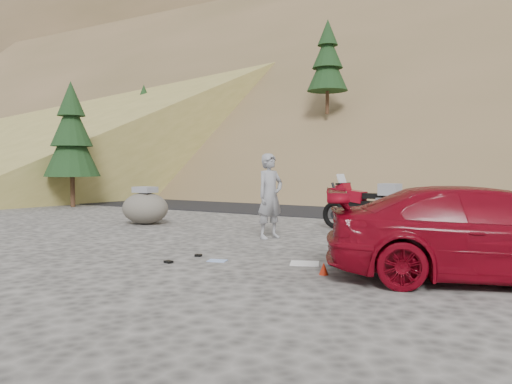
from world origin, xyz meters
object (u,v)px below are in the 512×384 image
man (270,238)px  boulder (145,208)px  motorcycle (368,207)px  red_car (489,280)px

man → boulder: bearing=100.5°
motorcycle → man: size_ratio=1.26×
motorcycle → red_car: bearing=-43.0°
boulder → red_car: bearing=-16.0°
red_car → boulder: 9.61m
motorcycle → boulder: size_ratio=1.52×
man → motorcycle: bearing=-16.6°
motorcycle → red_car: size_ratio=0.52×
red_car → boulder: size_ratio=2.90×
man → boulder: boulder is taller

